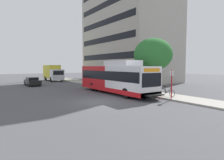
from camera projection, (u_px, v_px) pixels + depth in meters
The scene contains 10 objects.
ground_plane at pixel (66, 91), 23.51m from camera, with size 120.00×120.00×0.00m, color #4C4C51.
sidewalk_curb at pixel (122, 89), 25.70m from camera, with size 3.00×56.00×0.14m, color #A8A399.
transit_bus at pixel (115, 78), 21.72m from camera, with size 2.58×12.25×3.65m.
bus_stop_sign_pole at pixel (172, 82), 17.42m from camera, with size 0.10×0.36×2.60m.
bicycle_parked at pixel (167, 92), 18.91m from camera, with size 0.52×1.76×1.02m.
street_tree_near_stop at pixel (153, 55), 22.11m from camera, with size 4.36×4.36×6.10m.
parked_car_far_lane at pixel (32, 81), 30.51m from camera, with size 1.80×4.50×1.33m.
box_truck_background at pixel (53, 72), 40.26m from camera, with size 2.32×7.01×3.25m.
apartment_tower_backdrop at pixel (128, 18), 39.40m from camera, with size 11.22×19.63×25.73m.
lattice_comm_tower at pixel (93, 44), 51.70m from camera, with size 1.10×1.10×27.20m.
Camera 1 is at (-8.24, -14.54, 3.08)m, focal length 31.09 mm.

